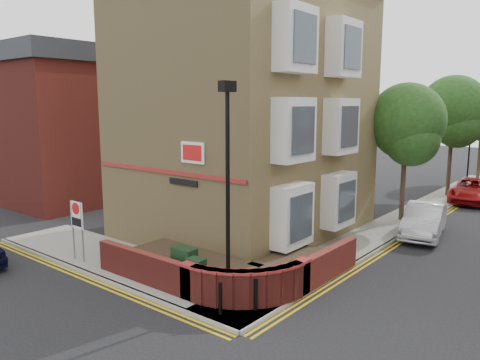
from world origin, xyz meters
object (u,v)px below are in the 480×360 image
Objects in this scene: zone_sign at (77,220)px; silver_car_near at (424,220)px; lamppost at (228,192)px; utility_cabinet_large at (185,266)px.

zone_sign is 14.54m from silver_car_near.
lamppost is 1.46× the size of silver_car_near.
lamppost is at bearing -3.01° from utility_cabinet_large.
lamppost is 5.25× the size of utility_cabinet_large.
zone_sign is at bearing -173.93° from lamppost.
utility_cabinet_large is 0.28× the size of silver_car_near.
lamppost is 2.86× the size of zone_sign.
silver_car_near is at bearing 53.23° from zone_sign.
lamppost is at bearing 6.07° from zone_sign.
zone_sign reaches higher than utility_cabinet_large.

